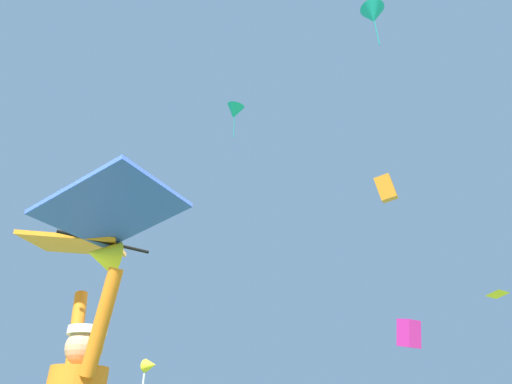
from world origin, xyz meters
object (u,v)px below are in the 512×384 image
object	(u,v)px
distant_kite_yellow_mid_right	(497,294)
marker_flag	(148,374)
distant_kite_magenta_high_left	(409,333)
distant_kite_orange_far_center	(386,188)
distant_kite_teal_low_left	(235,112)
held_stunt_kite	(96,236)
distant_kite_teal_overhead_distant	(373,15)

from	to	relation	value
distant_kite_yellow_mid_right	marker_flag	world-z (taller)	distant_kite_yellow_mid_right
distant_kite_magenta_high_left	distant_kite_orange_far_center	distance (m)	6.60
distant_kite_magenta_high_left	distant_kite_teal_low_left	world-z (taller)	distant_kite_teal_low_left
held_stunt_kite	distant_kite_teal_low_left	xyz separation A→B (m)	(-7.30, 11.09, 12.60)
distant_kite_magenta_high_left	distant_kite_teal_low_left	size ratio (longest dim) A/B	0.60
held_stunt_kite	marker_flag	world-z (taller)	held_stunt_kite
distant_kite_orange_far_center	marker_flag	xyz separation A→B (m)	(-2.69, -9.90, -8.00)
held_stunt_kite	distant_kite_teal_overhead_distant	world-z (taller)	distant_kite_teal_overhead_distant
distant_kite_teal_low_left	marker_flag	xyz separation A→B (m)	(3.39, -6.83, -13.00)
distant_kite_orange_far_center	distant_kite_yellow_mid_right	world-z (taller)	distant_kite_orange_far_center
held_stunt_kite	distant_kite_teal_low_left	world-z (taller)	distant_kite_teal_low_left
held_stunt_kite	distant_kite_teal_overhead_distant	bearing A→B (deg)	88.92
distant_kite_teal_overhead_distant	distant_kite_orange_far_center	xyz separation A→B (m)	(-1.44, 2.63, -7.53)
distant_kite_teal_overhead_distant	distant_kite_yellow_mid_right	distance (m)	14.05
held_stunt_kite	distant_kite_teal_low_left	size ratio (longest dim) A/B	0.75
distant_kite_teal_low_left	marker_flag	world-z (taller)	distant_kite_teal_low_left
marker_flag	distant_kite_magenta_high_left	bearing A→B (deg)	82.94
distant_kite_orange_far_center	marker_flag	world-z (taller)	distant_kite_orange_far_center
distant_kite_orange_far_center	marker_flag	bearing A→B (deg)	-105.19
distant_kite_yellow_mid_right	distant_kite_orange_far_center	bearing A→B (deg)	-115.68
distant_kite_magenta_high_left	marker_flag	bearing A→B (deg)	-97.06
distant_kite_magenta_high_left	distant_kite_yellow_mid_right	xyz separation A→B (m)	(3.75, 2.06, 1.69)
held_stunt_kite	distant_kite_yellow_mid_right	bearing A→B (deg)	85.64
distant_kite_orange_far_center	distant_kite_yellow_mid_right	size ratio (longest dim) A/B	1.38
distant_kite_teal_low_left	distant_kite_yellow_mid_right	xyz separation A→B (m)	(8.82, 8.77, -8.72)
held_stunt_kite	distant_kite_magenta_high_left	xyz separation A→B (m)	(-2.24, 17.81, 2.19)
distant_kite_teal_low_left	distant_kite_teal_overhead_distant	xyz separation A→B (m)	(7.52, 0.44, 2.52)
distant_kite_magenta_high_left	distant_kite_orange_far_center	world-z (taller)	distant_kite_orange_far_center
distant_kite_magenta_high_left	distant_kite_teal_low_left	xyz separation A→B (m)	(-5.07, -6.71, 10.41)
distant_kite_orange_far_center	marker_flag	size ratio (longest dim) A/B	0.60
held_stunt_kite	distant_kite_teal_low_left	distance (m)	18.31
held_stunt_kite	marker_flag	size ratio (longest dim) A/B	0.78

